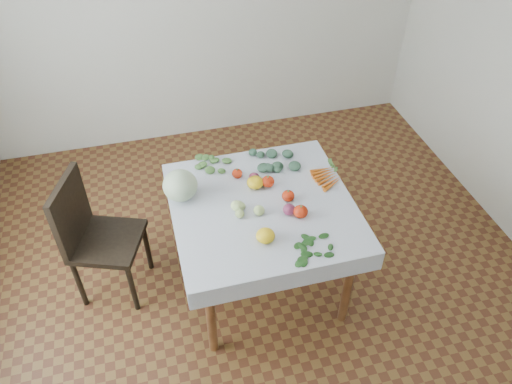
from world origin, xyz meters
TOP-DOWN VIEW (x-y plane):
  - ground at (0.00, 0.00)m, footprint 4.00×4.00m
  - table at (0.00, 0.00)m, footprint 1.00×1.00m
  - tablecloth at (0.00, 0.00)m, footprint 1.12×1.12m
  - chair at (-1.08, 0.26)m, footprint 0.55×0.55m
  - cabbage at (-0.48, 0.20)m, footprint 0.26×0.26m
  - tomato_a at (-0.09, 0.30)m, footprint 0.08×0.08m
  - tomato_b at (0.16, 0.00)m, footprint 0.10×0.10m
  - tomato_c at (0.08, 0.16)m, footprint 0.10×0.10m
  - tomato_d at (0.19, -0.16)m, footprint 0.09×0.09m
  - heirloom_back at (-0.00, 0.18)m, footprint 0.13×0.13m
  - heirloom_front at (-0.07, -0.30)m, footprint 0.14×0.14m
  - onion_a at (0.00, 0.23)m, footprint 0.10×0.10m
  - onion_b at (0.13, -0.12)m, footprint 0.10×0.10m
  - tomatillo_cluster at (-0.10, -0.04)m, footprint 0.18×0.12m
  - carrot_bunch at (0.48, 0.14)m, footprint 0.17×0.23m
  - kale_bunch at (0.18, 0.40)m, footprint 0.29×0.28m
  - basil_bunch at (0.18, -0.42)m, footprint 0.28×0.22m
  - dill_bunch at (-0.24, 0.48)m, footprint 0.26×0.19m

SIDE VIEW (x-z plane):
  - ground at x=0.00m, z-range 0.00..0.00m
  - chair at x=-1.08m, z-range 0.07..1.01m
  - table at x=0.00m, z-range 0.28..1.03m
  - tablecloth at x=0.00m, z-range 0.75..0.76m
  - basil_bunch at x=0.18m, z-range 0.76..0.77m
  - dill_bunch at x=-0.24m, z-range 0.76..0.78m
  - carrot_bunch at x=0.48m, z-range 0.76..0.78m
  - kale_bunch at x=0.18m, z-range 0.76..0.80m
  - tomatillo_cluster at x=-0.10m, z-range 0.76..0.81m
  - tomato_a at x=-0.09m, z-range 0.76..0.82m
  - onion_a at x=0.00m, z-range 0.76..0.82m
  - onion_b at x=0.13m, z-range 0.76..0.82m
  - tomato_b at x=0.16m, z-range 0.76..0.83m
  - tomato_c at x=0.08m, z-range 0.76..0.83m
  - heirloom_back at x=0.00m, z-range 0.76..0.83m
  - heirloom_front at x=-0.07m, z-range 0.76..0.83m
  - tomato_d at x=0.19m, z-range 0.76..0.83m
  - cabbage at x=-0.48m, z-range 0.76..0.95m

